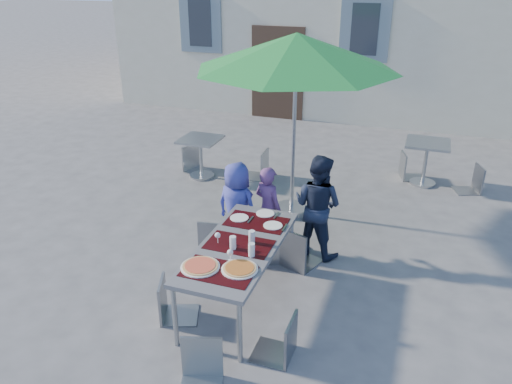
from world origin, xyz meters
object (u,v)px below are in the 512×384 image
at_px(child_0, 237,207).
at_px(child_2, 317,206).
at_px(pizza_near_left, 200,266).
at_px(cafe_table_0, 201,151).
at_px(patio_umbrella, 296,53).
at_px(cafe_table_1, 426,155).
at_px(chair_2, 297,224).
at_px(dining_table, 239,249).
at_px(chair_5, 199,341).
at_px(chair_0, 216,216).
at_px(bg_chair_r_0, 259,148).
at_px(pizza_near_right, 240,269).
at_px(chair_1, 263,221).
at_px(bg_chair_l_0, 193,144).
at_px(child_1, 268,209).
at_px(chair_4, 282,315).
at_px(bg_chair_r_1, 476,164).
at_px(chair_3, 169,278).
at_px(bg_chair_l_1, 410,151).

bearing_deg(child_0, child_2, -153.46).
height_order(pizza_near_left, cafe_table_0, pizza_near_left).
height_order(pizza_near_left, patio_umbrella, patio_umbrella).
bearing_deg(cafe_table_1, cafe_table_0, -165.13).
distance_m(chair_2, patio_umbrella, 2.35).
relative_size(dining_table, pizza_near_left, 4.73).
height_order(chair_5, patio_umbrella, patio_umbrella).
distance_m(chair_0, cafe_table_0, 2.73).
bearing_deg(chair_0, cafe_table_0, 119.65).
bearing_deg(bg_chair_r_0, chair_5, -76.75).
distance_m(chair_2, chair_5, 2.21).
bearing_deg(pizza_near_right, cafe_table_0, 120.77).
xyz_separation_m(chair_1, cafe_table_0, (-1.96, 2.29, -0.09)).
relative_size(chair_1, bg_chair_l_0, 1.09).
bearing_deg(cafe_table_1, bg_chair_l_0, -169.03).
relative_size(child_1, chair_2, 1.15).
distance_m(chair_2, chair_4, 1.64).
xyz_separation_m(chair_1, chair_2, (0.43, 0.02, 0.01)).
bearing_deg(pizza_near_right, dining_table, 111.97).
xyz_separation_m(chair_5, cafe_table_1, (1.66, 5.46, 0.04)).
height_order(dining_table, cafe_table_0, dining_table).
bearing_deg(child_1, cafe_table_0, -22.03).
bearing_deg(patio_umbrella, bg_chair_r_1, 34.43).
height_order(chair_3, bg_chair_r_0, bg_chair_r_0).
bearing_deg(chair_5, child_1, 94.66).
relative_size(chair_4, patio_umbrella, 0.30).
relative_size(bg_chair_l_0, bg_chair_r_1, 1.06).
distance_m(pizza_near_right, chair_4, 0.61).
height_order(child_2, chair_0, child_2).
distance_m(bg_chair_r_0, cafe_table_1, 2.86).
bearing_deg(child_0, bg_chair_r_1, -122.10).
bearing_deg(pizza_near_left, child_1, 86.60).
bearing_deg(cafe_table_0, bg_chair_r_1, 11.84).
relative_size(pizza_near_left, chair_0, 0.39).
height_order(chair_3, cafe_table_1, chair_3).
height_order(dining_table, child_1, child_1).
bearing_deg(child_2, pizza_near_left, 85.31).
bearing_deg(bg_chair_r_0, child_2, -54.52).
bearing_deg(dining_table, child_1, 94.14).
bearing_deg(dining_table, chair_4, -44.05).
distance_m(cafe_table_0, bg_chair_r_0, 1.04).
distance_m(chair_1, bg_chair_l_1, 3.81).
relative_size(dining_table, chair_5, 2.16).
bearing_deg(pizza_near_right, child_0, 112.69).
bearing_deg(dining_table, cafe_table_1, 67.20).
bearing_deg(child_2, chair_3, 74.53).
distance_m(chair_5, cafe_table_0, 4.93).
height_order(child_0, bg_chair_r_0, child_0).
bearing_deg(chair_4, bg_chair_r_0, 112.07).
xyz_separation_m(pizza_near_right, chair_4, (0.51, -0.21, -0.27)).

